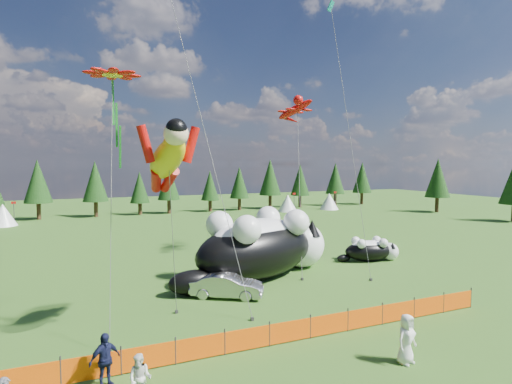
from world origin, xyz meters
The scene contains 15 objects.
ground centered at (0.00, 0.00, 0.00)m, with size 160.00×160.00×0.00m, color #0C3609.
safety_fence centered at (0.00, -3.00, 0.50)m, with size 22.06×0.06×1.10m.
tree_line centered at (0.00, 45.00, 4.00)m, with size 90.00×4.00×8.00m, color black, non-canonical shape.
festival_tents centered at (11.00, 40.00, 1.40)m, with size 50.00×3.20×2.80m, color white, non-canonical shape.
cat_large centered at (3.02, 6.78, 2.21)m, with size 12.48×7.48×4.66m.
cat_small centered at (12.85, 7.58, 0.90)m, with size 5.19×2.66×1.89m.
car centered at (-0.66, 3.69, 0.69)m, with size 1.47×4.22×1.39m, color #AAA9AE.
spectator_b centered at (-6.55, -5.01, 0.80)m, with size 0.78×0.46×1.61m, color white.
spectator_c centered at (-7.57, -3.60, 0.96)m, with size 1.13×0.58×1.92m, color #141838.
spectator_e centered at (3.32, -6.36, 0.97)m, with size 0.95×0.62×1.94m, color white.
superhero_kite centered at (-4.66, 0.12, 7.99)m, with size 4.34×4.64×9.98m.
gecko_kite centered at (8.34, 12.24, 12.36)m, with size 5.64×10.27×14.58m.
flower_kite centered at (-6.71, 3.17, 12.02)m, with size 3.47×6.04×12.77m.
diamond_kite_a centered at (-3.19, 5.95, 17.17)m, with size 3.31×6.78×19.25m.
diamond_kite_b centered at (9.82, 8.95, 18.96)m, with size 1.21×6.61×21.15m.
Camera 1 is at (-7.90, -17.99, 7.76)m, focal length 28.00 mm.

